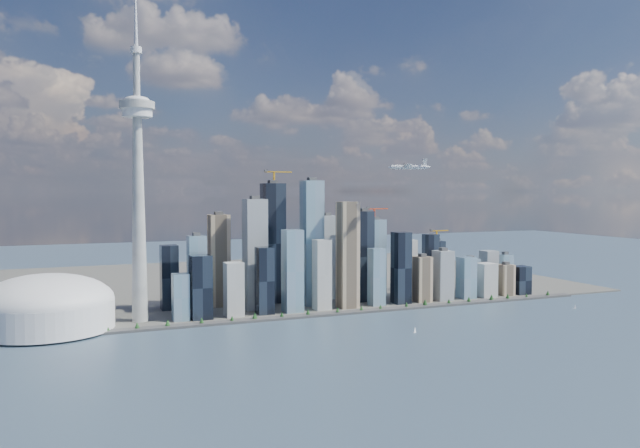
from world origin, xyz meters
name	(u,v)px	position (x,y,z in m)	size (l,w,h in m)	color
ground	(393,349)	(0.00, 0.00, 0.00)	(4000.00, 4000.00, 0.00)	#354E5E
seawall	(323,315)	(0.00, 250.00, 2.00)	(1100.00, 22.00, 4.00)	#383838
land	(251,281)	(0.00, 700.00, 1.50)	(1400.00, 900.00, 3.00)	#4C4C47
shoreline_trees	(323,311)	(0.00, 250.00, 8.78)	(960.53, 7.20, 8.80)	#3F2D1E
skyscraper_cluster	(334,264)	(59.62, 336.82, 78.82)	(736.00, 142.00, 254.27)	black
needle_tower	(138,179)	(-300.00, 310.00, 235.84)	(56.00, 56.00, 550.50)	gray
dome_stadium	(47,306)	(-440.00, 300.00, 39.44)	(200.00, 200.00, 86.00)	silver
airplane	(409,167)	(158.43, 229.20, 260.28)	(73.21, 65.57, 18.50)	silver
sailboat_west	(415,331)	(80.71, 76.28, 3.11)	(6.76, 4.24, 9.71)	white
sailboat_east	(575,307)	(454.65, 132.69, 2.88)	(6.42, 3.37, 8.98)	white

